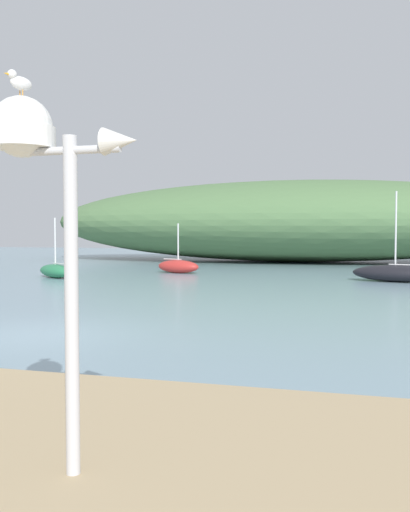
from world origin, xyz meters
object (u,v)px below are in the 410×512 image
Objects in this scene: sailboat_far_right at (55,271)px; sailboat_inner_mooring at (178,266)px; mast_structure at (36,158)px; seagull_on_radar at (20,82)px; sailboat_by_sandbar at (395,273)px.

sailboat_far_right is 1.08× the size of sailboat_inner_mooring.
seagull_on_radar is at bearing -174.57° from mast_structure.
mast_structure is 1.10× the size of sailboat_far_right.
sailboat_inner_mooring is 11.45m from sailboat_by_sandbar.
sailboat_by_sandbar is (4.56, 22.25, -3.17)m from seagull_on_radar.
sailboat_far_right is (-11.65, 20.21, -2.57)m from mast_structure.
mast_structure is at bearing -60.05° from sailboat_far_right.
sailboat_inner_mooring is at bearing 105.24° from mast_structure.
sailboat_by_sandbar reaches higher than sailboat_inner_mooring.
sailboat_by_sandbar is (4.42, 22.24, -2.52)m from mast_structure.
sailboat_far_right reaches higher than sailboat_inner_mooring.
seagull_on_radar is 0.09× the size of sailboat_far_right.
mast_structure reaches higher than sailboat_inner_mooring.
sailboat_by_sandbar is at bearing -12.73° from sailboat_inner_mooring.
sailboat_by_sandbar is (16.07, 2.02, 0.05)m from sailboat_far_right.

